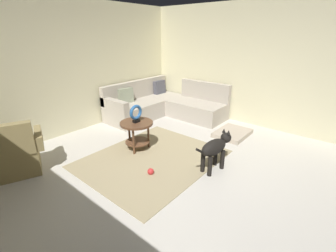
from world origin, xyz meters
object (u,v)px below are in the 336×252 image
Objects in this scene: armchair at (16,155)px; torus_sculpture at (136,113)px; dog_bed_mat at (232,133)px; dog at (215,148)px; sectional_couch at (164,105)px; dog_toy_ball at (151,171)px; side_table at (137,128)px.

armchair is 1.97m from torus_sculpture.
armchair reaches higher than dog_bed_mat.
armchair reaches higher than dog.
sectional_couch reaches higher than dog_bed_mat.
dog_bed_mat is at bearing -90.16° from sectional_couch.
torus_sculpture is 1.12m from dog_toy_ball.
sectional_couch is at bearing 25.95° from torus_sculpture.
dog_bed_mat is at bearing 113.05° from dog.
dog_toy_ball is at bearing -120.57° from side_table.
dog_bed_mat is 1.51m from dog.
side_table is 0.98m from dog_toy_ball.
armchair is 1.60× the size of side_table.
armchair reaches higher than side_table.
sectional_couch is 3.48m from armchair.
torus_sculpture is at bearing 147.76° from dog_bed_mat.
dog_toy_ball is (-0.46, -0.78, -0.66)m from torus_sculpture.
torus_sculpture is 3.20× the size of dog_toy_ball.
dog_bed_mat is at bearing -32.24° from side_table.
side_table is at bearing 69.44° from torus_sculpture.
dog is 1.07m from dog_toy_ball.
side_table is 2.09m from dog_bed_mat.
sectional_couch is 2.75m from dog_toy_ball.
torus_sculpture is at bearing -159.32° from dog.
torus_sculpture reaches higher than dog_toy_ball.
armchair reaches higher than dog_toy_ball.
dog is at bearing -78.21° from torus_sculpture.
dog is (2.05, -2.28, 0.05)m from armchair.
side_table is (-1.74, -0.85, 0.13)m from sectional_couch.
side_table is at bearing -154.05° from sectional_couch.
sectional_couch is at bearing 25.95° from side_table.
armchair is 2.07m from dog_toy_ball.
dog_bed_mat is 2.22m from dog_toy_ball.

